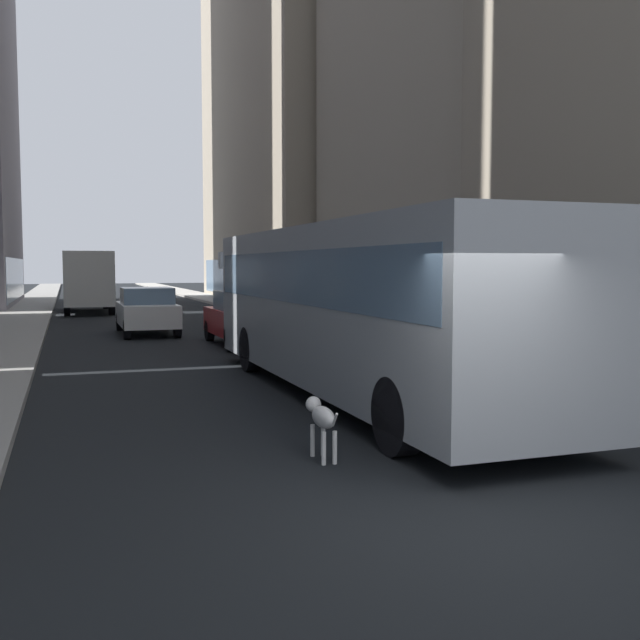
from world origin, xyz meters
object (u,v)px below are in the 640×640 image
car_blue_hatchback (260,308)px  dalmatian_dog (322,418)px  transit_bus (357,298)px  car_white_van (147,311)px  car_red_coupe (245,318)px  box_truck (87,279)px

car_blue_hatchback → dalmatian_dog: car_blue_hatchback is taller
transit_bus → car_white_van: size_ratio=2.69×
car_red_coupe → dalmatian_dog: size_ratio=4.13×
car_red_coupe → car_blue_hatchback: size_ratio=1.01×
transit_bus → box_truck: 26.78m
car_white_van → car_blue_hatchback: bearing=-1.2°
transit_bus → car_white_van: transit_bus is taller
car_red_coupe → car_blue_hatchback: (1.60, 4.44, 0.00)m
car_blue_hatchback → box_truck: 14.36m
car_blue_hatchback → car_white_van: same height
car_white_van → dalmatian_dog: 17.35m
transit_bus → box_truck: bearing=98.6°
transit_bus → box_truck: (-4.00, 26.48, -0.11)m
transit_bus → car_red_coupe: size_ratio=2.90×
transit_bus → car_red_coupe: 8.89m
car_red_coupe → car_white_van: 5.12m
box_truck → dalmatian_dog: bearing=-86.4°
transit_bus → car_blue_hatchback: transit_bus is taller
car_red_coupe → box_truck: 18.11m
transit_bus → dalmatian_dog: bearing=-117.5°
transit_bus → car_blue_hatchback: (1.60, 13.28, -0.96)m
dalmatian_dog → transit_bus: bearing=62.5°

